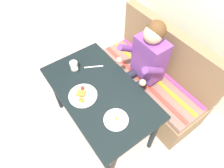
{
  "coord_description": "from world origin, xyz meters",
  "views": [
    {
      "loc": [
        0.95,
        -0.54,
        2.26
      ],
      "look_at": [
        0.0,
        0.15,
        0.72
      ],
      "focal_mm": 31.57,
      "sensor_mm": 36.0,
      "label": 1
    }
  ],
  "objects_px": {
    "couch": "(152,80)",
    "coffee_mug": "(74,66)",
    "table": "(100,96)",
    "person": "(144,62)",
    "knife": "(94,67)",
    "plate_breakfast": "(83,95)",
    "plate_eggs": "(116,120)"
  },
  "relations": [
    {
      "from": "couch",
      "to": "coffee_mug",
      "type": "height_order",
      "value": "couch"
    },
    {
      "from": "table",
      "to": "person",
      "type": "xyz_separation_m",
      "value": [
        -0.02,
        0.59,
        0.09
      ]
    },
    {
      "from": "coffee_mug",
      "to": "knife",
      "type": "height_order",
      "value": "coffee_mug"
    },
    {
      "from": "plate_breakfast",
      "to": "coffee_mug",
      "type": "xyz_separation_m",
      "value": [
        -0.34,
        0.11,
        0.04
      ]
    },
    {
      "from": "person",
      "to": "knife",
      "type": "relative_size",
      "value": 6.06
    },
    {
      "from": "table",
      "to": "coffee_mug",
      "type": "distance_m",
      "value": 0.41
    },
    {
      "from": "table",
      "to": "couch",
      "type": "relative_size",
      "value": 0.83
    },
    {
      "from": "person",
      "to": "coffee_mug",
      "type": "bearing_deg",
      "value": -119.41
    },
    {
      "from": "table",
      "to": "plate_eggs",
      "type": "bearing_deg",
      "value": -9.26
    },
    {
      "from": "person",
      "to": "plate_eggs",
      "type": "height_order",
      "value": "person"
    },
    {
      "from": "plate_eggs",
      "to": "knife",
      "type": "relative_size",
      "value": 1.08
    },
    {
      "from": "plate_breakfast",
      "to": "knife",
      "type": "bearing_deg",
      "value": 131.84
    },
    {
      "from": "person",
      "to": "plate_breakfast",
      "type": "height_order",
      "value": "person"
    },
    {
      "from": "coffee_mug",
      "to": "couch",
      "type": "bearing_deg",
      "value": 64.87
    },
    {
      "from": "person",
      "to": "plate_eggs",
      "type": "distance_m",
      "value": 0.74
    },
    {
      "from": "plate_breakfast",
      "to": "coffee_mug",
      "type": "distance_m",
      "value": 0.36
    },
    {
      "from": "couch",
      "to": "coffee_mug",
      "type": "xyz_separation_m",
      "value": [
        -0.38,
        -0.82,
        0.45
      ]
    },
    {
      "from": "table",
      "to": "plate_breakfast",
      "type": "height_order",
      "value": "plate_breakfast"
    },
    {
      "from": "knife",
      "to": "plate_eggs",
      "type": "bearing_deg",
      "value": 12.83
    },
    {
      "from": "plate_breakfast",
      "to": "knife",
      "type": "height_order",
      "value": "plate_breakfast"
    },
    {
      "from": "table",
      "to": "plate_eggs",
      "type": "xyz_separation_m",
      "value": [
        0.34,
        -0.06,
        0.09
      ]
    },
    {
      "from": "coffee_mug",
      "to": "knife",
      "type": "bearing_deg",
      "value": 61.97
    },
    {
      "from": "couch",
      "to": "person",
      "type": "distance_m",
      "value": 0.45
    },
    {
      "from": "person",
      "to": "knife",
      "type": "distance_m",
      "value": 0.54
    },
    {
      "from": "coffee_mug",
      "to": "knife",
      "type": "distance_m",
      "value": 0.2
    },
    {
      "from": "table",
      "to": "knife",
      "type": "height_order",
      "value": "knife"
    },
    {
      "from": "table",
      "to": "coffee_mug",
      "type": "xyz_separation_m",
      "value": [
        -0.38,
        -0.05,
        0.13
      ]
    },
    {
      "from": "couch",
      "to": "table",
      "type": "bearing_deg",
      "value": -90.0
    },
    {
      "from": "plate_eggs",
      "to": "knife",
      "type": "height_order",
      "value": "plate_eggs"
    },
    {
      "from": "table",
      "to": "plate_eggs",
      "type": "relative_size",
      "value": 5.58
    },
    {
      "from": "plate_breakfast",
      "to": "plate_eggs",
      "type": "relative_size",
      "value": 1.24
    },
    {
      "from": "coffee_mug",
      "to": "person",
      "type": "bearing_deg",
      "value": 60.59
    }
  ]
}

